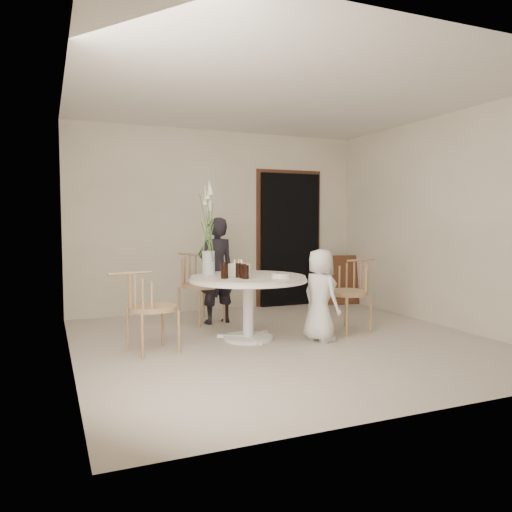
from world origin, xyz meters
name	(u,v)px	position (x,y,z in m)	size (l,w,h in m)	color
ground	(285,342)	(0.00, 0.00, 0.00)	(4.50, 4.50, 0.00)	#BFB2A3
room_shell	(286,196)	(0.00, 0.00, 1.62)	(4.50, 4.50, 4.50)	white
doorway	(290,240)	(1.15, 2.19, 1.05)	(1.00, 0.10, 2.10)	black
door_trim	(289,236)	(1.15, 2.23, 1.11)	(1.12, 0.03, 2.22)	brown
table	(248,286)	(-0.35, 0.25, 0.62)	(1.33, 1.33, 0.73)	white
picture_frame	(340,280)	(1.95, 1.95, 0.40)	(0.60, 0.04, 0.80)	brown
chair_far	(195,277)	(-0.61, 1.49, 0.60)	(0.64, 0.66, 0.92)	tan
chair_right	(354,284)	(1.03, 0.20, 0.57)	(0.60, 0.56, 0.89)	tan
chair_left	(142,300)	(-1.57, 0.10, 0.55)	(0.57, 0.54, 0.85)	tan
girl	(216,271)	(-0.39, 1.27, 0.70)	(0.51, 0.33, 1.40)	black
boy	(320,295)	(0.37, -0.12, 0.52)	(0.51, 0.33, 1.04)	white
birthday_cake	(239,270)	(-0.43, 0.35, 0.79)	(0.27, 0.27, 0.18)	white
cola_tumbler_a	(243,271)	(-0.49, 0.05, 0.81)	(0.07, 0.07, 0.16)	black
cola_tumbler_b	(246,272)	(-0.48, 0.00, 0.80)	(0.07, 0.07, 0.15)	black
cola_tumbler_c	(224,271)	(-0.68, 0.12, 0.82)	(0.08, 0.08, 0.17)	black
cola_tumbler_d	(239,270)	(-0.50, 0.16, 0.81)	(0.07, 0.07, 0.16)	black
plate_stack	(281,276)	(-0.09, -0.07, 0.76)	(0.20, 0.20, 0.05)	white
flower_vase	(208,238)	(-0.72, 0.56, 1.15)	(0.15, 0.15, 1.10)	silver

